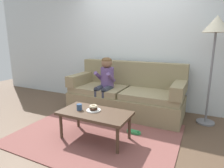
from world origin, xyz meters
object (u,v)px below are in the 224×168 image
(couch, at_px, (126,95))
(donut, at_px, (94,109))
(person_child, at_px, (105,80))
(toy_controller, at_px, (134,132))
(mug, at_px, (79,107))
(floor_lamp, at_px, (216,32))
(coffee_table, at_px, (95,115))

(couch, distance_m, donut, 1.19)
(person_child, relative_size, toy_controller, 4.87)
(mug, xyz_separation_m, toy_controller, (0.71, 0.42, -0.44))
(mug, xyz_separation_m, floor_lamp, (1.71, 1.35, 1.09))
(person_child, bearing_deg, coffee_table, -70.40)
(coffee_table, bearing_deg, mug, -172.73)
(floor_lamp, bearing_deg, donut, -139.36)
(person_child, height_order, mug, person_child)
(donut, relative_size, toy_controller, 0.53)
(couch, xyz_separation_m, donut, (-0.03, -1.19, 0.10))
(donut, distance_m, floor_lamp, 2.26)
(mug, bearing_deg, coffee_table, 7.27)
(mug, bearing_deg, person_child, 96.26)
(coffee_table, xyz_separation_m, person_child, (-0.36, 1.01, 0.29))
(coffee_table, relative_size, toy_controller, 4.56)
(coffee_table, xyz_separation_m, donut, (-0.04, 0.03, 0.08))
(mug, distance_m, toy_controller, 0.94)
(donut, height_order, floor_lamp, floor_lamp)
(couch, distance_m, person_child, 0.52)
(couch, xyz_separation_m, toy_controller, (0.47, -0.83, -0.33))
(coffee_table, height_order, toy_controller, coffee_table)
(toy_controller, bearing_deg, donut, -115.84)
(mug, bearing_deg, toy_controller, 30.70)
(mug, bearing_deg, donut, 17.78)
(person_child, xyz_separation_m, floor_lamp, (1.82, 0.31, 0.88))
(coffee_table, distance_m, floor_lamp, 2.30)
(couch, height_order, person_child, person_child)
(coffee_table, xyz_separation_m, floor_lamp, (1.46, 1.32, 1.18))
(person_child, height_order, toy_controller, person_child)
(toy_controller, relative_size, floor_lamp, 0.13)
(couch, distance_m, floor_lamp, 1.90)
(couch, height_order, mug, couch)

